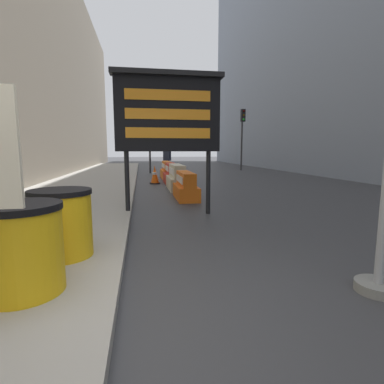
# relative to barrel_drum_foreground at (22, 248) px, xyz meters

# --- Properties ---
(ground_plane) EXTENTS (120.00, 120.00, 0.00)m
(ground_plane) POSITION_rel_barrel_drum_foreground_xyz_m (0.85, -0.34, -0.55)
(ground_plane) COLOR #38383A
(building_left_facade) EXTENTS (0.40, 50.40, 12.53)m
(building_left_facade) POSITION_rel_barrel_drum_foreground_xyz_m (-3.06, 9.46, 5.71)
(building_left_facade) COLOR #706656
(building_left_facade) RESTS_ON ground_plane
(barrel_drum_foreground) EXTENTS (0.74, 0.74, 0.83)m
(barrel_drum_foreground) POSITION_rel_barrel_drum_foreground_xyz_m (0.00, 0.00, 0.00)
(barrel_drum_foreground) COLOR yellow
(barrel_drum_foreground) RESTS_ON sidewalk_left
(barrel_drum_middle) EXTENTS (0.74, 0.74, 0.83)m
(barrel_drum_middle) POSITION_rel_barrel_drum_foreground_xyz_m (0.11, 0.95, 0.00)
(barrel_drum_middle) COLOR yellow
(barrel_drum_middle) RESTS_ON sidewalk_left
(message_board) EXTENTS (2.35, 0.36, 3.05)m
(message_board) POSITION_rel_barrel_drum_foreground_xyz_m (1.68, 3.67, 1.65)
(message_board) COLOR black
(message_board) RESTS_ON ground_plane
(jersey_barrier_orange_far) EXTENTS (0.60, 1.66, 0.79)m
(jersey_barrier_orange_far) POSITION_rel_barrel_drum_foreground_xyz_m (2.38, 5.81, -0.20)
(jersey_barrier_orange_far) COLOR orange
(jersey_barrier_orange_far) RESTS_ON ground_plane
(jersey_barrier_cream) EXTENTS (0.64, 1.98, 0.91)m
(jersey_barrier_cream) POSITION_rel_barrel_drum_foreground_xyz_m (2.38, 8.00, -0.15)
(jersey_barrier_cream) COLOR beige
(jersey_barrier_cream) RESTS_ON ground_plane
(jersey_barrier_red_striped) EXTENTS (0.60, 1.69, 0.87)m
(jersey_barrier_red_striped) POSITION_rel_barrel_drum_foreground_xyz_m (2.38, 10.05, -0.17)
(jersey_barrier_red_striped) COLOR red
(jersey_barrier_red_striped) RESTS_ON ground_plane
(jersey_barrier_orange_near) EXTENTS (0.55, 2.08, 0.86)m
(jersey_barrier_orange_near) POSITION_rel_barrel_drum_foreground_xyz_m (2.38, 12.38, -0.17)
(jersey_barrier_orange_near) COLOR orange
(jersey_barrier_orange_near) RESTS_ON ground_plane
(traffic_cone_near) EXTENTS (0.44, 0.44, 0.78)m
(traffic_cone_near) POSITION_rel_barrel_drum_foreground_xyz_m (1.66, 10.01, -0.17)
(traffic_cone_near) COLOR black
(traffic_cone_near) RESTS_ON ground_plane
(traffic_light_near_curb) EXTENTS (0.28, 0.45, 4.38)m
(traffic_light_near_curb) POSITION_rel_barrel_drum_foreground_xyz_m (1.66, 16.01, 2.61)
(traffic_light_near_curb) COLOR #2D2D30
(traffic_light_near_curb) RESTS_ON ground_plane
(traffic_light_far_side) EXTENTS (0.28, 0.45, 4.22)m
(traffic_light_far_side) POSITION_rel_barrel_drum_foreground_xyz_m (8.13, 17.52, 2.50)
(traffic_light_far_side) COLOR #2D2D30
(traffic_light_far_side) RESTS_ON ground_plane
(pedestrian_worker) EXTENTS (0.49, 0.45, 1.62)m
(pedestrian_worker) POSITION_rel_barrel_drum_foreground_xyz_m (2.69, 15.66, 0.41)
(pedestrian_worker) COLOR #514C42
(pedestrian_worker) RESTS_ON ground_plane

